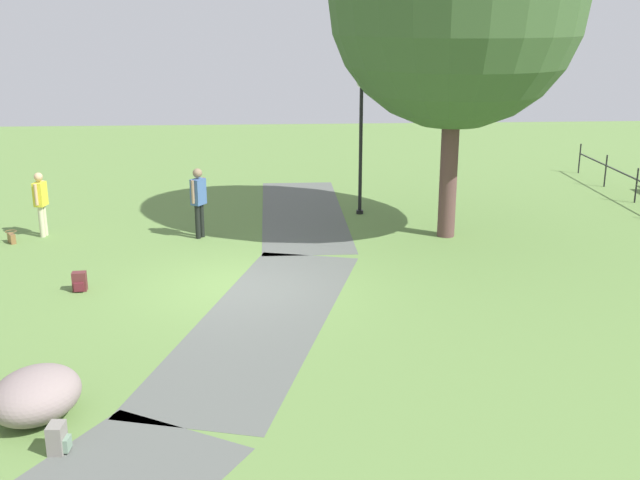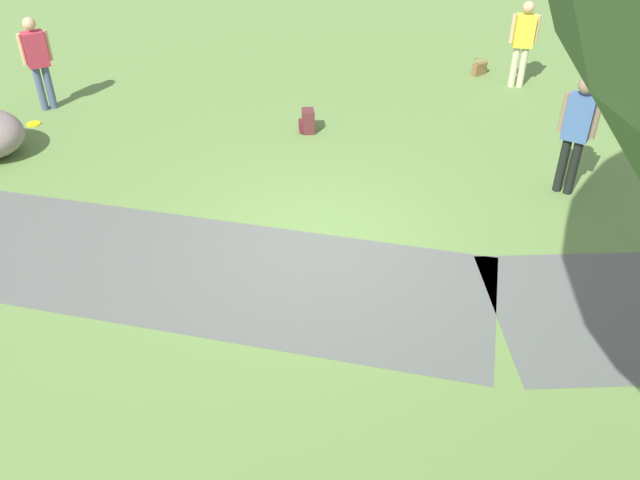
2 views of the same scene
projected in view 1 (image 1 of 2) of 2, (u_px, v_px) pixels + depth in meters
The scene contains 11 objects.
ground_plane at pixel (243, 286), 16.10m from camera, with size 48.00×48.00×0.00m, color #5E8140.
footpath_segment_near at pixel (303, 213), 21.93m from camera, with size 8.01×2.32×0.01m.
footpath_segment_mid at pixel (264, 319), 14.35m from camera, with size 8.32×4.33×0.01m.
large_shade_tree at pixel (457, 0), 18.05m from camera, with size 6.08×6.08×8.82m.
lamp_post at pixel (361, 132), 21.19m from camera, with size 0.28×0.28×3.81m.
lawn_boulder at pixel (36, 395), 10.76m from camera, with size 1.72×1.61×0.74m.
woman_with_handbag at pixel (41, 200), 19.40m from camera, with size 0.51×0.29×1.65m.
man_near_boulder at pixel (199, 198), 19.24m from camera, with size 0.45×0.40×1.78m.
handbag_on_grass at pixel (12, 238), 19.04m from camera, with size 0.38×0.38×0.31m.
backpack_by_boulder at pixel (58, 439), 9.99m from camera, with size 0.29×0.27×0.40m.
spare_backpack_on_lawn at pixel (80, 282), 15.77m from camera, with size 0.28×0.29×0.40m.
Camera 1 is at (15.23, 0.66, 5.52)m, focal length 43.20 mm.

